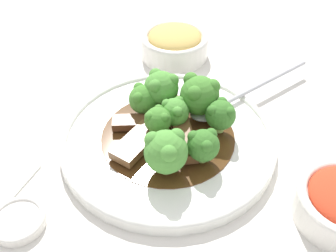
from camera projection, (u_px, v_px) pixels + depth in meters
name	position (u px, v px, depth m)	size (l,w,h in m)	color
ground_plane	(168.00, 144.00, 0.55)	(4.00, 4.00, 0.00)	silver
main_plate	(168.00, 139.00, 0.54)	(0.29, 0.29, 0.02)	white
beef_strip_0	(137.00, 143.00, 0.51)	(0.08, 0.04, 0.01)	brown
beef_strip_1	(184.00, 139.00, 0.52)	(0.07, 0.07, 0.02)	brown
beef_strip_2	(133.00, 122.00, 0.54)	(0.05, 0.06, 0.01)	#56331E
broccoli_floret_0	(144.00, 99.00, 0.55)	(0.04, 0.04, 0.04)	#8EB756
broccoli_floret_1	(166.00, 151.00, 0.47)	(0.05, 0.05, 0.06)	#7FA84C
broccoli_floret_2	(221.00, 115.00, 0.52)	(0.04, 0.04, 0.05)	#8EB756
broccoli_floret_3	(161.00, 88.00, 0.55)	(0.05, 0.05, 0.06)	#8EB756
broccoli_floret_4	(175.00, 112.00, 0.53)	(0.04, 0.04, 0.04)	#7FA84C
broccoli_floret_5	(158.00, 120.00, 0.51)	(0.04, 0.04, 0.05)	#7FA84C
broccoli_floret_6	(200.00, 95.00, 0.54)	(0.06, 0.06, 0.06)	#8EB756
broccoli_floret_7	(203.00, 145.00, 0.48)	(0.04, 0.04, 0.05)	#7FA84C
serving_spoon	(221.00, 104.00, 0.57)	(0.23, 0.12, 0.01)	#B7B7BC
side_bowl_appetizer	(175.00, 43.00, 0.70)	(0.12, 0.12, 0.05)	white
sauce_dish	(18.00, 221.00, 0.45)	(0.06, 0.06, 0.01)	white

